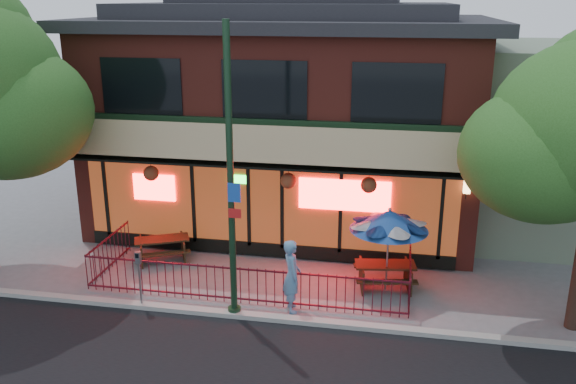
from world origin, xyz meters
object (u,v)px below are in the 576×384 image
pedestrian (292,276)px  parking_meter_near (139,270)px  patio_umbrella (389,220)px  picnic_table_right (385,272)px  street_light (231,193)px  picnic_table_left (162,246)px

pedestrian → parking_meter_near: (-3.72, -0.58, 0.09)m
pedestrian → patio_umbrella: bearing=-76.5°
picnic_table_right → patio_umbrella: (0.04, -0.17, 1.53)m
street_light → picnic_table_right: 4.98m
patio_umbrella → parking_meter_near: patio_umbrella is taller
patio_umbrella → picnic_table_right: bearing=103.2°
picnic_table_left → parking_meter_near: parking_meter_near is taller
street_light → parking_meter_near: size_ratio=4.62×
picnic_table_left → picnic_table_right: 6.56m
street_light → picnic_table_right: street_light is taller
picnic_table_left → patio_umbrella: bearing=-6.8°
picnic_table_right → pedestrian: bearing=-142.8°
picnic_table_right → parking_meter_near: (-5.94, -2.27, 0.58)m
picnic_table_left → pedestrian: (4.31, -2.30, 0.49)m
picnic_table_right → picnic_table_left: bearing=174.6°
parking_meter_near → patio_umbrella: bearing=19.4°
street_light → picnic_table_right: bearing=31.6°
patio_umbrella → picnic_table_left: bearing=173.2°
street_light → patio_umbrella: 4.29m
picnic_table_left → pedestrian: size_ratio=1.03×
parking_meter_near → picnic_table_left: bearing=101.6°
picnic_table_left → patio_umbrella: (6.57, -0.78, 1.54)m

